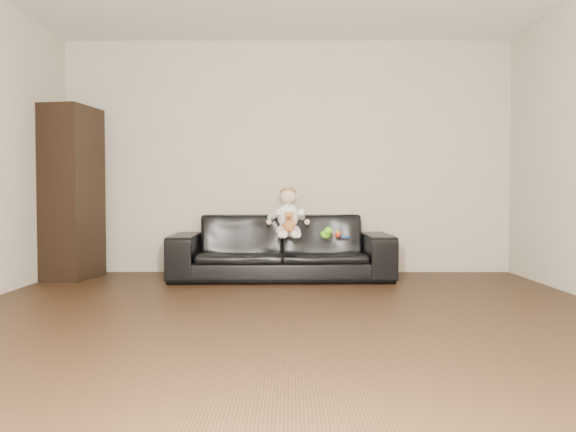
{
  "coord_description": "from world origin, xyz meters",
  "views": [
    {
      "loc": [
        0.02,
        -3.58,
        0.86
      ],
      "look_at": [
        0.0,
        2.14,
        0.66
      ],
      "focal_mm": 35.0,
      "sensor_mm": 36.0,
      "label": 1
    }
  ],
  "objects_px": {
    "baby": "(288,215)",
    "toy_green": "(326,234)",
    "toy_rattle": "(338,235)",
    "cabinet": "(71,193)",
    "teddy_bear": "(289,222)",
    "sofa": "(281,247)",
    "toy_blue_disc": "(345,237)"
  },
  "relations": [
    {
      "from": "sofa",
      "to": "baby",
      "type": "xyz_separation_m",
      "value": [
        0.07,
        -0.12,
        0.33
      ]
    },
    {
      "from": "baby",
      "to": "toy_green",
      "type": "height_order",
      "value": "baby"
    },
    {
      "from": "toy_blue_disc",
      "to": "sofa",
      "type": "bearing_deg",
      "value": 169.76
    },
    {
      "from": "cabinet",
      "to": "toy_rattle",
      "type": "relative_size",
      "value": 28.59
    },
    {
      "from": "cabinet",
      "to": "baby",
      "type": "distance_m",
      "value": 2.28
    },
    {
      "from": "teddy_bear",
      "to": "toy_green",
      "type": "xyz_separation_m",
      "value": [
        0.36,
        0.01,
        -0.12
      ]
    },
    {
      "from": "sofa",
      "to": "cabinet",
      "type": "xyz_separation_m",
      "value": [
        -2.19,
        0.01,
        0.56
      ]
    },
    {
      "from": "baby",
      "to": "toy_blue_disc",
      "type": "xyz_separation_m",
      "value": [
        0.58,
        0.01,
        -0.22
      ]
    },
    {
      "from": "toy_rattle",
      "to": "toy_blue_disc",
      "type": "xyz_separation_m",
      "value": [
        0.07,
        0.03,
        -0.02
      ]
    },
    {
      "from": "cabinet",
      "to": "baby",
      "type": "height_order",
      "value": "cabinet"
    },
    {
      "from": "sofa",
      "to": "baby",
      "type": "height_order",
      "value": "baby"
    },
    {
      "from": "baby",
      "to": "toy_green",
      "type": "distance_m",
      "value": 0.44
    },
    {
      "from": "cabinet",
      "to": "teddy_bear",
      "type": "height_order",
      "value": "cabinet"
    },
    {
      "from": "toy_green",
      "to": "teddy_bear",
      "type": "bearing_deg",
      "value": -177.95
    },
    {
      "from": "cabinet",
      "to": "toy_blue_disc",
      "type": "relative_size",
      "value": 16.9
    },
    {
      "from": "toy_blue_disc",
      "to": "toy_rattle",
      "type": "bearing_deg",
      "value": -159.54
    },
    {
      "from": "sofa",
      "to": "teddy_bear",
      "type": "bearing_deg",
      "value": -75.18
    },
    {
      "from": "cabinet",
      "to": "baby",
      "type": "xyz_separation_m",
      "value": [
        2.26,
        -0.13,
        -0.23
      ]
    },
    {
      "from": "toy_rattle",
      "to": "cabinet",
      "type": "bearing_deg",
      "value": 176.82
    },
    {
      "from": "teddy_bear",
      "to": "toy_rattle",
      "type": "height_order",
      "value": "teddy_bear"
    },
    {
      "from": "cabinet",
      "to": "teddy_bear",
      "type": "distance_m",
      "value": 2.31
    },
    {
      "from": "sofa",
      "to": "baby",
      "type": "bearing_deg",
      "value": -61.54
    },
    {
      "from": "teddy_bear",
      "to": "toy_green",
      "type": "distance_m",
      "value": 0.38
    },
    {
      "from": "sofa",
      "to": "toy_green",
      "type": "bearing_deg",
      "value": -32.16
    },
    {
      "from": "cabinet",
      "to": "toy_blue_disc",
      "type": "height_order",
      "value": "cabinet"
    },
    {
      "from": "cabinet",
      "to": "toy_rattle",
      "type": "height_order",
      "value": "cabinet"
    },
    {
      "from": "cabinet",
      "to": "toy_blue_disc",
      "type": "bearing_deg",
      "value": 6.78
    },
    {
      "from": "teddy_bear",
      "to": "toy_rattle",
      "type": "bearing_deg",
      "value": 13.53
    },
    {
      "from": "sofa",
      "to": "toy_rattle",
      "type": "bearing_deg",
      "value": -15.45
    },
    {
      "from": "baby",
      "to": "toy_blue_disc",
      "type": "height_order",
      "value": "baby"
    },
    {
      "from": "teddy_bear",
      "to": "toy_rattle",
      "type": "relative_size",
      "value": 3.24
    },
    {
      "from": "sofa",
      "to": "toy_rattle",
      "type": "height_order",
      "value": "sofa"
    }
  ]
}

